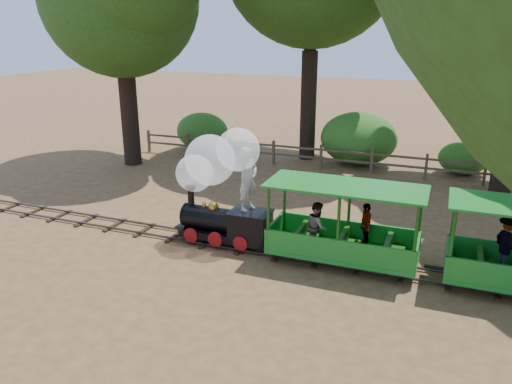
% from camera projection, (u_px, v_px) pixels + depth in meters
% --- Properties ---
extents(ground, '(90.00, 90.00, 0.00)m').
position_uv_depth(ground, '(280.00, 254.00, 12.59)').
color(ground, olive).
rests_on(ground, ground).
extents(track, '(22.00, 1.00, 0.10)m').
position_uv_depth(track, '(280.00, 251.00, 12.57)').
color(track, '#3F3D3A').
rests_on(track, ground).
extents(locomotive, '(2.76, 1.30, 3.17)m').
position_uv_depth(locomotive, '(218.00, 178.00, 12.69)').
color(locomotive, black).
rests_on(locomotive, ground).
extents(carriage_front, '(3.64, 1.49, 1.89)m').
position_uv_depth(carriage_front, '(341.00, 234.00, 11.81)').
color(carriage_front, '#1E8A27').
rests_on(carriage_front, track).
extents(fence, '(18.10, 0.10, 1.00)m').
position_uv_depth(fence, '(346.00, 157.00, 19.47)').
color(fence, brown).
rests_on(fence, ground).
extents(shrub_west, '(2.47, 1.90, 1.71)m').
position_uv_depth(shrub_west, '(202.00, 131.00, 22.93)').
color(shrub_west, '#2D6B1E').
rests_on(shrub_west, ground).
extents(shrub_mid_w, '(3.13, 2.40, 2.16)m').
position_uv_depth(shrub_mid_w, '(358.00, 139.00, 20.38)').
color(shrub_mid_w, '#2D6B1E').
rests_on(shrub_mid_w, ground).
extents(shrub_mid_e, '(1.84, 1.41, 1.27)m').
position_uv_depth(shrub_mid_e, '(463.00, 158.00, 19.13)').
color(shrub_mid_e, '#2D6B1E').
rests_on(shrub_mid_e, ground).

